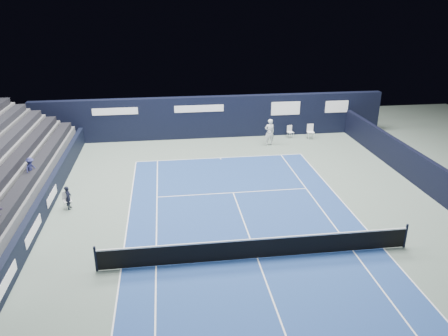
# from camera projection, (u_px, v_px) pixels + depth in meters

# --- Properties ---
(ground) EXTENTS (48.00, 48.00, 0.00)m
(ground) POSITION_uv_depth(u_px,v_px,m) (248.00, 234.00, 19.72)
(ground) COLOR #5A6B5F
(ground) RESTS_ON ground
(court_surface) EXTENTS (10.97, 23.77, 0.01)m
(court_surface) POSITION_uv_depth(u_px,v_px,m) (257.00, 258.00, 17.88)
(court_surface) COLOR navy
(court_surface) RESTS_ON ground
(enclosure_wall_right) EXTENTS (0.30, 22.00, 1.80)m
(enclosure_wall_right) POSITION_uv_depth(u_px,v_px,m) (420.00, 170.00, 24.39)
(enclosure_wall_right) COLOR black
(enclosure_wall_right) RESTS_ON ground
(folding_chair_back_a) EXTENTS (0.49, 0.51, 0.92)m
(folding_chair_back_a) POSITION_uv_depth(u_px,v_px,m) (290.00, 129.00, 32.75)
(folding_chair_back_a) COLOR white
(folding_chair_back_a) RESTS_ON ground
(folding_chair_back_b) EXTENTS (0.50, 0.49, 1.09)m
(folding_chair_back_b) POSITION_uv_depth(u_px,v_px,m) (310.00, 130.00, 32.50)
(folding_chair_back_b) COLOR white
(folding_chair_back_b) RESTS_ON ground
(line_judge_chair) EXTENTS (0.51, 0.50, 0.89)m
(line_judge_chair) POSITION_uv_depth(u_px,v_px,m) (67.00, 199.00, 21.93)
(line_judge_chair) COLOR white
(line_judge_chair) RESTS_ON ground
(line_judge) EXTENTS (0.30, 0.45, 1.22)m
(line_judge) POSITION_uv_depth(u_px,v_px,m) (68.00, 198.00, 21.82)
(line_judge) COLOR black
(line_judge) RESTS_ON ground
(court_markings) EXTENTS (11.03, 23.83, 0.00)m
(court_markings) POSITION_uv_depth(u_px,v_px,m) (257.00, 258.00, 17.88)
(court_markings) COLOR white
(court_markings) RESTS_ON court_surface
(tennis_net) EXTENTS (12.90, 0.10, 1.10)m
(tennis_net) POSITION_uv_depth(u_px,v_px,m) (258.00, 248.00, 17.70)
(tennis_net) COLOR black
(tennis_net) RESTS_ON ground
(back_sponsor_wall) EXTENTS (26.00, 0.63, 3.10)m
(back_sponsor_wall) POSITION_uv_depth(u_px,v_px,m) (212.00, 117.00, 32.48)
(back_sponsor_wall) COLOR black
(back_sponsor_wall) RESTS_ON ground
(side_barrier_left) EXTENTS (0.33, 22.00, 1.20)m
(side_barrier_left) POSITION_uv_depth(u_px,v_px,m) (48.00, 196.00, 21.96)
(side_barrier_left) COLOR black
(side_barrier_left) RESTS_ON ground
(tennis_player) EXTENTS (0.72, 0.86, 1.91)m
(tennis_player) POSITION_uv_depth(u_px,v_px,m) (269.00, 132.00, 30.98)
(tennis_player) COLOR white
(tennis_player) RESTS_ON ground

